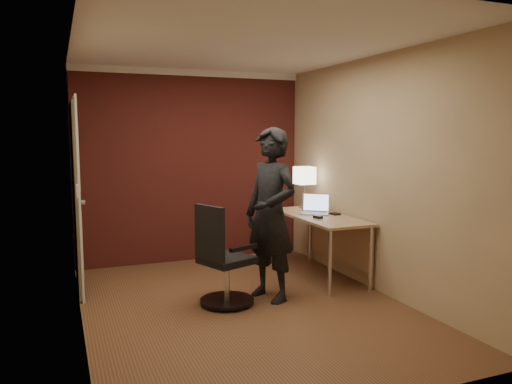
# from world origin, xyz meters

# --- Properties ---
(room) EXTENTS (4.00, 4.00, 4.00)m
(room) POSITION_xyz_m (-0.27, 1.54, 1.37)
(room) COLOR brown
(room) RESTS_ON ground
(desk) EXTENTS (0.60, 1.50, 0.73)m
(desk) POSITION_xyz_m (1.25, 0.63, 0.60)
(desk) COLOR tan
(desk) RESTS_ON ground
(desk_lamp) EXTENTS (0.22, 0.22, 0.54)m
(desk_lamp) POSITION_xyz_m (1.26, 1.17, 1.15)
(desk_lamp) COLOR silver
(desk_lamp) RESTS_ON desk
(laptop) EXTENTS (0.42, 0.40, 0.23)m
(laptop) POSITION_xyz_m (1.21, 0.78, 0.79)
(laptop) COLOR silver
(laptop) RESTS_ON desk
(mouse) EXTENTS (0.09, 0.11, 0.03)m
(mouse) POSITION_xyz_m (1.06, 0.45, 0.75)
(mouse) COLOR black
(mouse) RESTS_ON desk
(wallet) EXTENTS (0.10, 0.12, 0.02)m
(wallet) POSITION_xyz_m (1.38, 0.60, 0.74)
(wallet) COLOR black
(wallet) RESTS_ON desk
(office_chair) EXTENTS (0.58, 0.63, 0.98)m
(office_chair) POSITION_xyz_m (-0.20, 0.07, 0.44)
(office_chair) COLOR black
(office_chair) RESTS_ON ground
(person) EXTENTS (0.62, 0.75, 1.75)m
(person) POSITION_xyz_m (0.33, 0.10, 0.87)
(person) COLOR black
(person) RESTS_ON ground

